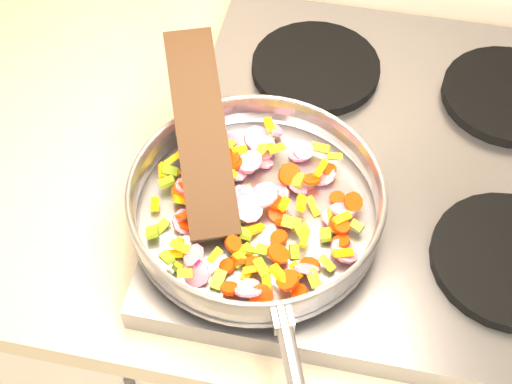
# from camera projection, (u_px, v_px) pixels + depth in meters

# --- Properties ---
(cooktop) EXTENTS (0.60, 0.60, 0.04)m
(cooktop) POSITION_uv_depth(u_px,v_px,m) (399.00, 167.00, 0.98)
(cooktop) COLOR #939399
(cooktop) RESTS_ON counter_top
(grate_fl) EXTENTS (0.19, 0.19, 0.02)m
(grate_fl) POSITION_uv_depth(u_px,v_px,m) (281.00, 220.00, 0.89)
(grate_fl) COLOR black
(grate_fl) RESTS_ON cooktop
(grate_fr) EXTENTS (0.19, 0.19, 0.02)m
(grate_fr) POSITION_uv_depth(u_px,v_px,m) (509.00, 260.00, 0.86)
(grate_fr) COLOR black
(grate_fr) RESTS_ON cooktop
(grate_bl) EXTENTS (0.19, 0.19, 0.02)m
(grate_bl) POSITION_uv_depth(u_px,v_px,m) (316.00, 67.00, 1.05)
(grate_bl) COLOR black
(grate_bl) RESTS_ON cooktop
(grate_br) EXTENTS (0.19, 0.19, 0.02)m
(grate_br) POSITION_uv_depth(u_px,v_px,m) (509.00, 95.00, 1.02)
(grate_br) COLOR black
(grate_br) RESTS_ON cooktop
(saute_pan) EXTENTS (0.35, 0.50, 0.06)m
(saute_pan) POSITION_uv_depth(u_px,v_px,m) (256.00, 202.00, 0.86)
(saute_pan) COLOR #9E9EA5
(saute_pan) RESTS_ON grate_fl
(vegetable_heap) EXTENTS (0.27, 0.28, 0.05)m
(vegetable_heap) POSITION_uv_depth(u_px,v_px,m) (257.00, 210.00, 0.87)
(vegetable_heap) COLOR #FE3205
(vegetable_heap) RESTS_ON saute_pan
(wooden_spatula) EXTENTS (0.15, 0.26, 0.11)m
(wooden_spatula) POSITION_uv_depth(u_px,v_px,m) (201.00, 131.00, 0.87)
(wooden_spatula) COLOR black
(wooden_spatula) RESTS_ON saute_pan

